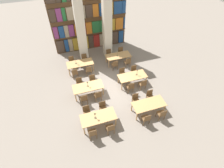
{
  "coord_description": "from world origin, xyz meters",
  "views": [
    {
      "loc": [
        -2.59,
        -8.11,
        8.69
      ],
      "look_at": [
        0.0,
        -0.25,
        0.65
      ],
      "focal_mm": 28.0,
      "sensor_mm": 36.0,
      "label": 1
    }
  ],
  "objects_px": {
    "reading_table_3": "(132,77)",
    "chair_13": "(122,73)",
    "chair_8": "(84,99)",
    "chair_9": "(80,83)",
    "chair_4": "(146,118)",
    "chair_23": "(121,52)",
    "chair_10": "(98,95)",
    "desk_lamp_4": "(117,53)",
    "pillar_center": "(107,21)",
    "desk_lamp_2": "(137,71)",
    "chair_15": "(134,71)",
    "chair_21": "(109,54)",
    "reading_table_0": "(98,118)",
    "chair_1": "(87,112)",
    "reading_table_2": "(88,87)",
    "chair_14": "(143,84)",
    "chair_19": "(85,59)",
    "chair_17": "(72,61)",
    "chair_18": "(89,70)",
    "chair_0": "(93,133)",
    "chair_12": "(130,87)",
    "chair_5": "(136,100)",
    "chair_16": "(75,73)",
    "desk_lamp_1": "(87,83)",
    "reading_table_1": "(149,105)",
    "chair_6": "(162,114)",
    "reading_table_5": "(118,56)",
    "chair_3": "(103,107)",
    "chair_2": "(110,128)",
    "reading_table_4": "(80,64)",
    "chair_7": "(150,96)",
    "desk_lamp_0": "(95,115)",
    "pillar_left": "(80,24)",
    "chair_22": "(128,62)",
    "desk_lamp_3": "(75,60)"
  },
  "relations": [
    {
      "from": "chair_5",
      "to": "chair_9",
      "type": "bearing_deg",
      "value": -39.96
    },
    {
      "from": "chair_18",
      "to": "chair_23",
      "type": "xyz_separation_m",
      "value": [
        3.08,
        1.49,
        0.0
      ]
    },
    {
      "from": "reading_table_1",
      "to": "chair_8",
      "type": "height_order",
      "value": "chair_8"
    },
    {
      "from": "chair_17",
      "to": "chair_18",
      "type": "bearing_deg",
      "value": 125.01
    },
    {
      "from": "reading_table_5",
      "to": "chair_14",
      "type": "bearing_deg",
      "value": -80.09
    },
    {
      "from": "chair_5",
      "to": "chair_16",
      "type": "xyz_separation_m",
      "value": [
        -3.16,
        3.7,
        0.0
      ]
    },
    {
      "from": "chair_7",
      "to": "chair_5",
      "type": "bearing_deg",
      "value": 0.0
    },
    {
      "from": "reading_table_1",
      "to": "chair_6",
      "type": "xyz_separation_m",
      "value": [
        0.48,
        -0.73,
        -0.17
      ]
    },
    {
      "from": "reading_table_1",
      "to": "chair_18",
      "type": "xyz_separation_m",
      "value": [
        -2.63,
        4.43,
        -0.17
      ]
    },
    {
      "from": "desk_lamp_2",
      "to": "chair_15",
      "type": "bearing_deg",
      "value": 78.21
    },
    {
      "from": "reading_table_5",
      "to": "chair_18",
      "type": "bearing_deg",
      "value": -163.58
    },
    {
      "from": "chair_14",
      "to": "reading_table_0",
      "type": "bearing_deg",
      "value": -153.09
    },
    {
      "from": "pillar_left",
      "to": "desk_lamp_2",
      "type": "xyz_separation_m",
      "value": [
        2.92,
        -4.03,
        -1.97
      ]
    },
    {
      "from": "pillar_center",
      "to": "desk_lamp_2",
      "type": "relative_size",
      "value": 13.27
    },
    {
      "from": "chair_19",
      "to": "chair_6",
      "type": "bearing_deg",
      "value": 115.13
    },
    {
      "from": "reading_table_5",
      "to": "desk_lamp_2",
      "type": "bearing_deg",
      "value": -80.47
    },
    {
      "from": "chair_3",
      "to": "chair_19",
      "type": "xyz_separation_m",
      "value": [
        -0.03,
        5.12,
        0.0
      ]
    },
    {
      "from": "reading_table_0",
      "to": "chair_1",
      "type": "xyz_separation_m",
      "value": [
        -0.51,
        0.73,
        -0.17
      ]
    },
    {
      "from": "chair_4",
      "to": "chair_14",
      "type": "bearing_deg",
      "value": 68.46
    },
    {
      "from": "chair_8",
      "to": "chair_9",
      "type": "height_order",
      "value": "same"
    },
    {
      "from": "desk_lamp_0",
      "to": "reading_table_5",
      "type": "xyz_separation_m",
      "value": [
        3.18,
        5.17,
        -0.37
      ]
    },
    {
      "from": "chair_0",
      "to": "chair_12",
      "type": "relative_size",
      "value": 1.0
    },
    {
      "from": "reading_table_2",
      "to": "chair_14",
      "type": "xyz_separation_m",
      "value": [
        3.62,
        -0.68,
        -0.17
      ]
    },
    {
      "from": "reading_table_1",
      "to": "chair_6",
      "type": "height_order",
      "value": "chair_6"
    },
    {
      "from": "chair_5",
      "to": "reading_table_2",
      "type": "xyz_separation_m",
      "value": [
        -2.59,
        1.81,
        0.17
      ]
    },
    {
      "from": "desk_lamp_2",
      "to": "chair_21",
      "type": "xyz_separation_m",
      "value": [
        -0.97,
        3.3,
        -0.55
      ]
    },
    {
      "from": "chair_1",
      "to": "chair_5",
      "type": "xyz_separation_m",
      "value": [
        3.08,
        -0.04,
        0.0
      ]
    },
    {
      "from": "chair_6",
      "to": "chair_13",
      "type": "distance_m",
      "value": 4.16
    },
    {
      "from": "reading_table_4",
      "to": "reading_table_5",
      "type": "relative_size",
      "value": 1.0
    },
    {
      "from": "reading_table_4",
      "to": "chair_1",
      "type": "bearing_deg",
      "value": -96.04
    },
    {
      "from": "desk_lamp_1",
      "to": "chair_17",
      "type": "bearing_deg",
      "value": 99.61
    },
    {
      "from": "reading_table_1",
      "to": "chair_4",
      "type": "bearing_deg",
      "value": -124.26
    },
    {
      "from": "chair_19",
      "to": "pillar_left",
      "type": "bearing_deg",
      "value": -96.71
    },
    {
      "from": "reading_table_3",
      "to": "chair_19",
      "type": "height_order",
      "value": "chair_19"
    },
    {
      "from": "chair_15",
      "to": "chair_21",
      "type": "xyz_separation_m",
      "value": [
        -1.12,
        2.59,
        0.0
      ]
    },
    {
      "from": "desk_lamp_0",
      "to": "chair_22",
      "type": "bearing_deg",
      "value": 50.22
    },
    {
      "from": "chair_14",
      "to": "desk_lamp_2",
      "type": "xyz_separation_m",
      "value": [
        -0.15,
        0.75,
        0.55
      ]
    },
    {
      "from": "chair_8",
      "to": "reading_table_3",
      "type": "relative_size",
      "value": 0.45
    },
    {
      "from": "chair_8",
      "to": "desk_lamp_1",
      "type": "xyz_separation_m",
      "value": [
        0.44,
        0.75,
        0.52
      ]
    },
    {
      "from": "chair_15",
      "to": "chair_19",
      "type": "xyz_separation_m",
      "value": [
        -3.15,
        2.56,
        0.0
      ]
    },
    {
      "from": "chair_1",
      "to": "chair_18",
      "type": "distance_m",
      "value": 3.78
    },
    {
      "from": "reading_table_3",
      "to": "chair_13",
      "type": "height_order",
      "value": "chair_13"
    },
    {
      "from": "chair_4",
      "to": "chair_18",
      "type": "relative_size",
      "value": 1.0
    },
    {
      "from": "chair_9",
      "to": "chair_23",
      "type": "bearing_deg",
      "value": -146.43
    },
    {
      "from": "reading_table_4",
      "to": "desk_lamp_3",
      "type": "height_order",
      "value": "desk_lamp_3"
    },
    {
      "from": "pillar_center",
      "to": "desk_lamp_2",
      "type": "distance_m",
      "value": 4.57
    },
    {
      "from": "chair_0",
      "to": "chair_2",
      "type": "height_order",
      "value": "same"
    },
    {
      "from": "chair_10",
      "to": "desk_lamp_4",
      "type": "xyz_separation_m",
      "value": [
        2.48,
        3.35,
        0.55
      ]
    },
    {
      "from": "chair_10",
      "to": "desk_lamp_4",
      "type": "bearing_deg",
      "value": 53.49
    },
    {
      "from": "chair_4",
      "to": "chair_23",
      "type": "height_order",
      "value": "same"
    }
  ]
}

